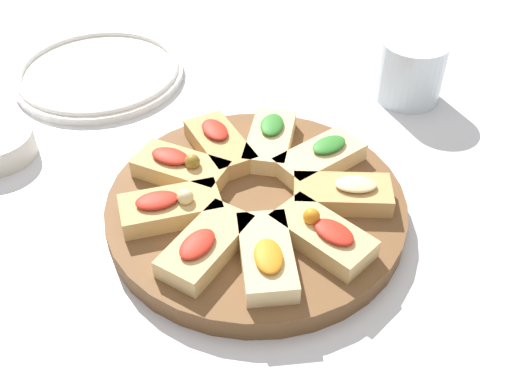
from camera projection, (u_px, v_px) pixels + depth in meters
name	position (u px, v px, depth m)	size (l,w,h in m)	color
ground_plane	(256.00, 216.00, 0.62)	(3.00, 3.00, 0.00)	silver
serving_board	(256.00, 208.00, 0.61)	(0.30, 0.30, 0.02)	brown
focaccia_slice_0	(267.00, 256.00, 0.53)	(0.10, 0.07, 0.03)	#E5C689
focaccia_slice_1	(323.00, 234.00, 0.55)	(0.11, 0.08, 0.03)	#DBB775
focaccia_slice_2	(343.00, 193.00, 0.59)	(0.08, 0.11, 0.03)	tan
focaccia_slice_3	(320.00, 158.00, 0.64)	(0.07, 0.11, 0.03)	#E5C689
focaccia_slice_4	(270.00, 140.00, 0.66)	(0.11, 0.09, 0.03)	#E5C689
focaccia_slice_5	(220.00, 144.00, 0.65)	(0.10, 0.06, 0.03)	tan
focaccia_slice_6	(181.00, 168.00, 0.62)	(0.10, 0.10, 0.03)	tan
focaccia_slice_7	(170.00, 207.00, 0.58)	(0.05, 0.10, 0.03)	tan
focaccia_slice_8	(205.00, 246.00, 0.54)	(0.10, 0.10, 0.03)	#DBB775
plate_left	(99.00, 73.00, 0.81)	(0.23, 0.23, 0.02)	white
water_glass	(411.00, 70.00, 0.76)	(0.08, 0.08, 0.08)	silver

